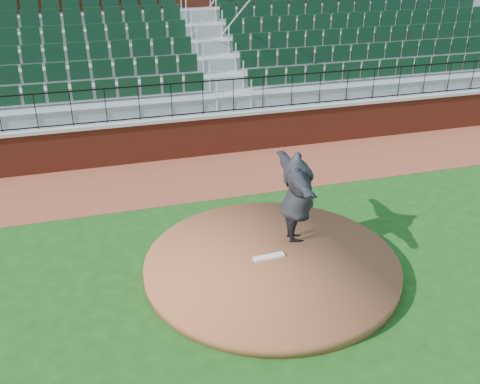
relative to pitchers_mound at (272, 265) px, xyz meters
name	(u,v)px	position (x,y,z in m)	size (l,w,h in m)	color
ground	(261,281)	(-0.33, -0.31, -0.12)	(90.00, 90.00, 0.00)	#164614
warning_track	(201,176)	(-0.33, 5.09, -0.12)	(34.00, 3.20, 0.01)	brown
field_wall	(189,137)	(-0.33, 6.69, 0.47)	(34.00, 0.35, 1.20)	maroon
wall_cap	(188,117)	(-0.33, 6.69, 1.12)	(34.00, 0.45, 0.10)	#B7B7B7
wall_railing	(187,99)	(-0.33, 6.69, 1.67)	(34.00, 0.05, 1.00)	black
seating_stands	(170,63)	(-0.33, 9.41, 2.18)	(34.00, 5.10, 4.60)	gray
concourse_wall	(156,34)	(-0.33, 12.21, 2.62)	(34.00, 0.50, 5.50)	maroon
pitchers_mound	(272,265)	(0.00, 0.00, 0.00)	(5.24, 5.24, 0.25)	brown
pitching_rubber	(269,257)	(-0.02, 0.10, 0.15)	(0.66, 0.16, 0.04)	white
pitcher	(297,197)	(0.78, 0.65, 1.15)	(2.53, 0.69, 2.06)	black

